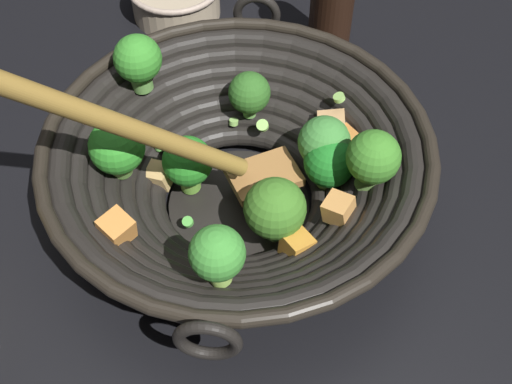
# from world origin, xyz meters

# --- Properties ---
(ground_plane) EXTENTS (4.00, 4.00, 0.00)m
(ground_plane) POSITION_xyz_m (0.00, 0.00, 0.00)
(ground_plane) COLOR black
(wok) EXTENTS (0.38, 0.38, 0.26)m
(wok) POSITION_xyz_m (-0.00, 0.00, 0.07)
(wok) COLOR black
(wok) RESTS_ON ground
(soy_sauce_bottle) EXTENTS (0.05, 0.05, 0.19)m
(soy_sauce_bottle) POSITION_xyz_m (-0.24, -0.14, 0.08)
(soy_sauce_bottle) COLOR black
(soy_sauce_bottle) RESTS_ON ground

